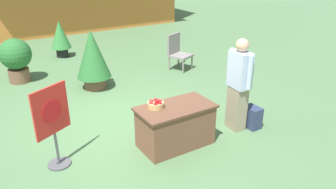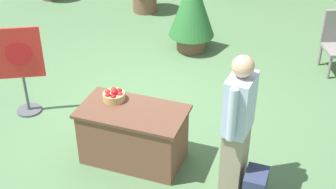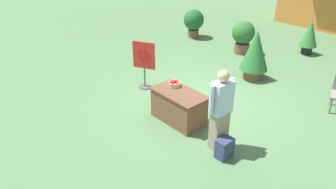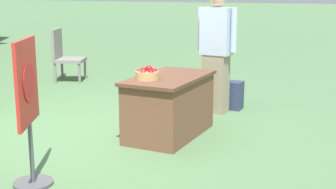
{
  "view_description": "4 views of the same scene",
  "coord_description": "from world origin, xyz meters",
  "views": [
    {
      "loc": [
        -2.39,
        -5.22,
        3.1
      ],
      "look_at": [
        0.52,
        -0.6,
        0.73
      ],
      "focal_mm": 35.0,
      "sensor_mm": 36.0,
      "label": 1
    },
    {
      "loc": [
        2.32,
        -5.37,
        3.87
      ],
      "look_at": [
        0.58,
        -0.46,
        0.63
      ],
      "focal_mm": 50.0,
      "sensor_mm": 36.0,
      "label": 2
    },
    {
      "loc": [
        5.08,
        -5.63,
        4.18
      ],
      "look_at": [
        0.0,
        -1.13,
        0.56
      ],
      "focal_mm": 35.0,
      "sensor_mm": 36.0,
      "label": 3
    },
    {
      "loc": [
        -4.61,
        -3.49,
        1.74
      ],
      "look_at": [
        0.28,
        -1.12,
        0.53
      ],
      "focal_mm": 50.0,
      "sensor_mm": 36.0,
      "label": 4
    }
  ],
  "objects": [
    {
      "name": "display_table",
      "position": [
        0.35,
        -1.1,
        0.37
      ],
      "size": [
        1.31,
        0.72,
        0.74
      ],
      "color": "brown",
      "rests_on": "ground_plane"
    },
    {
      "name": "patio_chair",
      "position": [
        2.65,
        2.28,
        0.54
      ],
      "size": [
        0.72,
        0.72,
        1.01
      ],
      "rotation": [
        0.0,
        0.0,
        5.11
      ],
      "color": "gray",
      "rests_on": "ground_plane"
    },
    {
      "name": "person_visitor",
      "position": [
        1.65,
        -1.22,
        0.9
      ],
      "size": [
        0.3,
        0.61,
        1.75
      ],
      "rotation": [
        0.0,
        0.0,
        3.05
      ],
      "color": "gray",
      "rests_on": "ground_plane"
    },
    {
      "name": "poster_board",
      "position": [
        -1.55,
        -0.63,
        0.75
      ],
      "size": [
        0.58,
        0.36,
        1.34
      ],
      "rotation": [
        0.0,
        0.0,
        -1.08
      ],
      "color": "#4C4C51",
      "rests_on": "ground_plane"
    },
    {
      "name": "backpack",
      "position": [
        1.94,
        -1.36,
        0.21
      ],
      "size": [
        0.24,
        0.34,
        0.42
      ],
      "color": "#2D3856",
      "rests_on": "ground_plane"
    },
    {
      "name": "apple_basket",
      "position": [
        0.04,
        -0.97,
        0.8
      ],
      "size": [
        0.27,
        0.27,
        0.16
      ],
      "color": "tan",
      "rests_on": "display_table"
    },
    {
      "name": "ground_plane",
      "position": [
        0.0,
        0.0,
        0.0
      ],
      "size": [
        120.0,
        120.0,
        0.0
      ],
      "primitive_type": "plane",
      "color": "#4C7047"
    }
  ]
}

